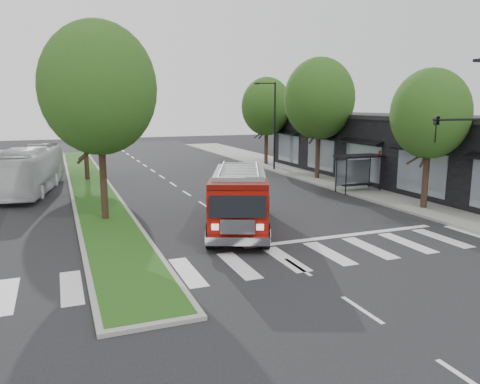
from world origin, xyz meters
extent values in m
plane|color=black|center=(0.00, 0.00, 0.00)|extent=(140.00, 140.00, 0.00)
cube|color=gray|center=(12.50, 10.00, 0.07)|extent=(5.00, 80.00, 0.15)
cube|color=gray|center=(-6.00, 18.00, 0.07)|extent=(3.00, 50.00, 0.14)
cube|color=#164714|center=(-6.00, 18.00, 0.14)|extent=(2.60, 49.50, 0.02)
cube|color=black|center=(17.00, 10.00, 2.50)|extent=(8.00, 30.00, 5.00)
cylinder|color=black|center=(9.80, 7.40, 1.25)|extent=(0.08, 0.08, 2.50)
cylinder|color=black|center=(12.60, 7.40, 1.25)|extent=(0.08, 0.08, 2.50)
cylinder|color=black|center=(9.80, 8.60, 1.25)|extent=(0.08, 0.08, 2.50)
cylinder|color=black|center=(12.60, 8.60, 1.25)|extent=(0.08, 0.08, 2.50)
cube|color=black|center=(11.20, 8.00, 2.55)|extent=(3.20, 1.60, 0.12)
cube|color=#8C99A5|center=(11.20, 8.70, 1.30)|extent=(2.80, 0.04, 1.80)
cube|color=black|center=(11.20, 8.00, 0.55)|extent=(2.40, 0.40, 0.08)
cylinder|color=black|center=(11.50, 2.00, 1.87)|extent=(0.36, 0.36, 3.74)
ellipsoid|color=#103C12|center=(11.50, 2.00, 5.53)|extent=(4.40, 4.40, 5.06)
cylinder|color=black|center=(11.50, 14.00, 2.20)|extent=(0.36, 0.36, 4.40)
ellipsoid|color=#103C12|center=(11.50, 14.00, 6.50)|extent=(5.60, 5.60, 6.44)
cylinder|color=black|center=(11.50, 24.00, 1.98)|extent=(0.36, 0.36, 3.96)
ellipsoid|color=#103C12|center=(11.50, 24.00, 5.85)|extent=(5.00, 5.00, 5.75)
cylinder|color=black|center=(-6.00, 6.00, 2.31)|extent=(0.36, 0.36, 4.62)
ellipsoid|color=#103C12|center=(-6.00, 6.00, 6.83)|extent=(5.80, 5.80, 6.67)
cylinder|color=black|center=(-6.00, 20.00, 2.20)|extent=(0.36, 0.36, 4.40)
ellipsoid|color=#103C12|center=(-6.00, 20.00, 6.50)|extent=(5.60, 5.60, 6.44)
cube|color=black|center=(8.70, -3.50, 7.85)|extent=(0.45, 0.20, 0.12)
cylinder|color=black|center=(8.50, -3.50, 5.40)|extent=(4.00, 0.10, 0.10)
imported|color=black|center=(6.70, -3.50, 5.00)|extent=(0.18, 0.22, 1.10)
cylinder|color=black|center=(10.50, 20.00, 4.00)|extent=(0.16, 0.16, 8.00)
cylinder|color=black|center=(9.60, 20.00, 7.90)|extent=(1.80, 0.10, 0.10)
cube|color=black|center=(8.70, 20.00, 7.85)|extent=(0.45, 0.20, 0.12)
cube|color=#5D0905|center=(0.05, 2.14, 0.50)|extent=(5.55, 8.80, 0.25)
cube|color=#8F0E07|center=(0.35, 2.89, 1.56)|extent=(4.79, 6.94, 2.02)
cube|color=#8F0E07|center=(-1.14, -0.75, 1.56)|extent=(3.02, 2.64, 2.12)
cube|color=#B2B2B7|center=(0.35, 2.89, 2.62)|extent=(4.79, 6.94, 0.12)
cylinder|color=#B2B2B7|center=(-0.49, 3.24, 2.83)|extent=(2.39, 5.64, 0.10)
cylinder|color=#B2B2B7|center=(1.20, 2.55, 2.83)|extent=(2.39, 5.64, 0.10)
cube|color=silver|center=(-1.58, -1.83, 0.61)|extent=(2.56, 1.32, 0.35)
cube|color=#8C99A5|center=(-1.14, -0.75, 2.93)|extent=(2.19, 1.17, 0.18)
cylinder|color=black|center=(-2.33, -0.59, 0.56)|extent=(0.75, 1.16, 1.11)
cylinder|color=black|center=(-0.18, -1.47, 0.56)|extent=(0.75, 1.16, 1.11)
cylinder|color=black|center=(-0.72, 3.33, 0.56)|extent=(0.75, 1.16, 1.11)
cylinder|color=black|center=(1.43, 2.45, 0.56)|extent=(0.75, 1.16, 1.11)
cylinder|color=black|center=(0.20, 5.57, 0.56)|extent=(0.75, 1.16, 1.11)
cylinder|color=black|center=(2.35, 4.69, 0.56)|extent=(0.75, 1.16, 1.11)
imported|color=silver|center=(-9.93, 16.48, 1.56)|extent=(4.53, 11.50, 3.12)
camera|label=1|loc=(-8.15, -18.81, 6.02)|focal=35.00mm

